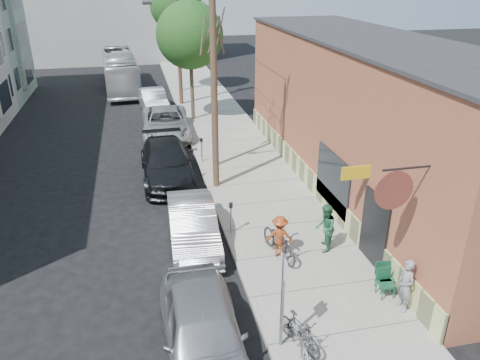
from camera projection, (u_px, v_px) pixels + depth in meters
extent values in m
plane|color=black|center=(176.00, 272.00, 15.47)|extent=(120.00, 120.00, 0.00)
cube|color=#9B9B90|center=(233.00, 148.00, 26.08)|extent=(4.50, 58.00, 0.15)
cube|color=#955037|center=(367.00, 118.00, 20.39)|extent=(5.00, 20.00, 6.50)
cube|color=#2B2B2D|center=(376.00, 39.00, 19.04)|extent=(5.20, 20.20, 0.12)
cube|color=#C9CD80|center=(309.00, 179.00, 20.99)|extent=(0.10, 20.00, 1.10)
cube|color=black|center=(374.00, 231.00, 15.34)|extent=(0.10, 1.60, 2.60)
cube|color=black|center=(333.00, 180.00, 18.34)|extent=(0.08, 3.00, 2.20)
cylinder|color=brown|center=(394.00, 190.00, 12.14)|extent=(1.10, 0.06, 1.10)
cube|color=gold|center=(356.00, 173.00, 15.22)|extent=(1.00, 0.08, 0.45)
cube|color=gray|center=(15.00, 38.00, 34.91)|extent=(1.10, 3.20, 7.00)
cube|color=#A3A29E|center=(116.00, 2.00, 49.98)|extent=(18.00, 8.00, 12.00)
cube|color=slate|center=(282.00, 301.00, 11.70)|extent=(0.07, 0.07, 2.80)
cube|color=silver|center=(284.00, 268.00, 11.29)|extent=(0.02, 0.45, 0.60)
cylinder|color=slate|center=(231.00, 220.00, 17.28)|extent=(0.06, 0.06, 1.10)
cylinder|color=black|center=(231.00, 205.00, 17.04)|extent=(0.14, 0.14, 0.18)
cylinder|color=slate|center=(202.00, 151.00, 23.82)|extent=(0.06, 0.06, 1.10)
cylinder|color=black|center=(201.00, 140.00, 23.57)|extent=(0.14, 0.14, 0.18)
cylinder|color=#503A28|center=(214.00, 75.00, 19.33)|extent=(0.28, 0.28, 10.00)
cylinder|color=slate|center=(147.00, 1.00, 17.64)|extent=(0.35, 0.24, 0.24)
cylinder|color=#503A28|center=(178.00, 33.00, 32.43)|extent=(0.28, 0.28, 10.00)
cylinder|color=#44392C|center=(214.00, 109.00, 22.37)|extent=(0.24, 0.24, 5.79)
cylinder|color=#44392C|center=(192.00, 81.00, 29.99)|extent=(0.24, 0.24, 5.01)
sphere|color=#22501C|center=(190.00, 35.00, 28.83)|extent=(4.16, 4.16, 4.16)
cylinder|color=#44392C|center=(178.00, 52.00, 36.94)|extent=(0.24, 0.24, 6.15)
sphere|color=#22501C|center=(176.00, 5.00, 35.52)|extent=(3.95, 3.95, 3.95)
imported|color=gray|center=(406.00, 285.00, 13.23)|extent=(0.40, 0.60, 1.65)
imported|color=#286540|center=(325.00, 228.00, 16.09)|extent=(0.94, 1.03, 1.73)
imported|color=#943815|center=(280.00, 236.00, 15.81)|extent=(1.10, 0.82, 1.51)
imported|color=black|center=(279.00, 241.00, 15.89)|extent=(1.19, 2.23, 1.12)
imported|color=black|center=(299.00, 332.00, 12.02)|extent=(1.02, 1.65, 0.96)
imported|color=slate|center=(299.00, 337.00, 11.92)|extent=(0.60, 1.62, 0.84)
imported|color=#96979D|center=(203.00, 332.00, 11.67)|extent=(2.05, 5.06, 1.72)
imported|color=#B5B6BD|center=(193.00, 225.00, 16.75)|extent=(1.81, 4.77, 1.55)
imported|color=black|center=(167.00, 163.00, 22.05)|extent=(2.37, 5.78, 1.67)
imported|color=#B6BABE|center=(166.00, 123.00, 27.79)|extent=(2.93, 6.02, 1.65)
imported|color=#95989C|center=(153.00, 100.00, 32.89)|extent=(2.08, 4.82, 1.54)
imported|color=silver|center=(120.00, 71.00, 38.60)|extent=(3.14, 10.86, 2.99)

